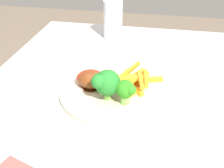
# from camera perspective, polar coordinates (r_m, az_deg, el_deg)

# --- Properties ---
(dining_table) EXTENTS (1.03, 0.83, 0.75)m
(dining_table) POSITION_cam_1_polar(r_m,az_deg,el_deg) (0.76, 3.84, -10.30)
(dining_table) COLOR #B7B7BC
(dining_table) RESTS_ON ground_plane
(dinner_plate) EXTENTS (0.27, 0.27, 0.01)m
(dinner_plate) POSITION_cam_1_polar(r_m,az_deg,el_deg) (0.71, -0.00, -1.77)
(dinner_plate) COLOR beige
(dinner_plate) RESTS_ON dining_table
(broccoli_floret_front) EXTENTS (0.07, 0.07, 0.08)m
(broccoli_floret_front) POSITION_cam_1_polar(r_m,az_deg,el_deg) (0.65, -1.20, 0.43)
(broccoli_floret_front) COLOR #73B849
(broccoli_floret_front) RESTS_ON dinner_plate
(broccoli_floret_middle) EXTENTS (0.05, 0.05, 0.06)m
(broccoli_floret_middle) POSITION_cam_1_polar(r_m,az_deg,el_deg) (0.64, 2.72, -1.15)
(broccoli_floret_middle) COLOR #76B64D
(broccoli_floret_middle) RESTS_ON dinner_plate
(carrot_fries_pile) EXTENTS (0.15, 0.16, 0.04)m
(carrot_fries_pile) POSITION_cam_1_polar(r_m,az_deg,el_deg) (0.73, 4.15, 0.98)
(carrot_fries_pile) COLOR orange
(carrot_fries_pile) RESTS_ON dinner_plate
(chicken_drumstick_near) EXTENTS (0.05, 0.12, 0.04)m
(chicken_drumstick_near) POSITION_cam_1_polar(r_m,az_deg,el_deg) (0.71, -3.91, 0.69)
(chicken_drumstick_near) COLOR #4B1D0C
(chicken_drumstick_near) RESTS_ON dinner_plate
(chicken_drumstick_far) EXTENTS (0.07, 0.12, 0.04)m
(chicken_drumstick_far) POSITION_cam_1_polar(r_m,az_deg,el_deg) (0.72, -4.11, 1.25)
(chicken_drumstick_far) COLOR #601B0E
(chicken_drumstick_far) RESTS_ON dinner_plate
(fork) EXTENTS (0.14, 0.15, 0.00)m
(fork) POSITION_cam_1_polar(r_m,az_deg,el_deg) (0.98, -10.21, 7.57)
(fork) COLOR silver
(fork) RESTS_ON dining_table
(water_glass) EXTENTS (0.07, 0.07, 0.14)m
(water_glass) POSITION_cam_1_polar(r_m,az_deg,el_deg) (1.02, 0.20, 13.05)
(water_glass) COLOR silver
(water_glass) RESTS_ON dining_table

